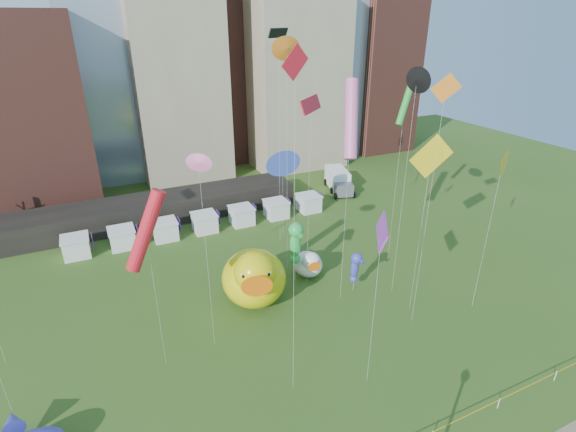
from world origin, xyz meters
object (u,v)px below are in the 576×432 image
small_duck (309,263)px  box_truck (338,180)px  seahorse_green (296,240)px  seahorse_purple (355,265)px  big_duck (254,276)px

small_duck → box_truck: small_duck is taller
seahorse_green → box_truck: (17.68, 20.57, -3.15)m
seahorse_purple → box_truck: bearing=46.6°
small_duck → seahorse_green: (-1.68, -0.32, 3.32)m
seahorse_green → big_duck: bearing=-154.4°
box_truck → big_duck: bearing=-119.9°
big_duck → seahorse_green: seahorse_green is taller
seahorse_purple → big_duck: bearing=151.0°
seahorse_purple → small_duck: bearing=106.7°
big_duck → small_duck: (6.88, 2.09, -1.48)m
seahorse_green → seahorse_purple: seahorse_green is taller
small_duck → big_duck: bearing=-153.0°
small_duck → seahorse_purple: (2.78, -4.46, 1.46)m
box_truck → seahorse_purple: bearing=-102.4°
big_duck → box_truck: 32.01m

